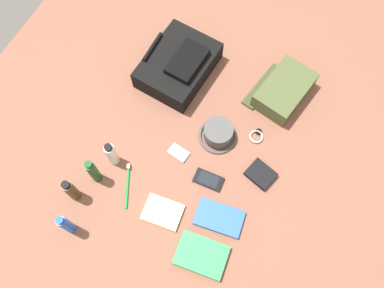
% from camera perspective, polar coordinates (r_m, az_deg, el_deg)
% --- Properties ---
extents(ground_plane, '(2.64, 2.02, 0.02)m').
position_cam_1_polar(ground_plane, '(1.71, 0.00, -0.65)').
color(ground_plane, brown).
rests_on(ground_plane, ground).
extents(backpack, '(0.37, 0.29, 0.13)m').
position_cam_1_polar(backpack, '(1.83, -1.90, 11.07)').
color(backpack, black).
rests_on(backpack, ground_plane).
extents(toiletry_pouch, '(0.30, 0.26, 0.09)m').
position_cam_1_polar(toiletry_pouch, '(1.82, 12.78, 7.43)').
color(toiletry_pouch, '#47512D').
rests_on(toiletry_pouch, ground_plane).
extents(bucket_hat, '(0.17, 0.17, 0.07)m').
position_cam_1_polar(bucket_hat, '(1.70, 3.72, 1.51)').
color(bucket_hat, '#4C4C4C').
rests_on(bucket_hat, ground_plane).
extents(deodorant_spray, '(0.04, 0.04, 0.17)m').
position_cam_1_polar(deodorant_spray, '(1.60, -17.34, -10.82)').
color(deodorant_spray, blue).
rests_on(deodorant_spray, ground_plane).
extents(cologne_bottle, '(0.04, 0.04, 0.16)m').
position_cam_1_polar(cologne_bottle, '(1.63, -16.71, -6.28)').
color(cologne_bottle, '#473319').
rests_on(cologne_bottle, ground_plane).
extents(shampoo_bottle, '(0.04, 0.04, 0.17)m').
position_cam_1_polar(shampoo_bottle, '(1.63, -13.79, -3.76)').
color(shampoo_bottle, '#19471E').
rests_on(shampoo_bottle, ground_plane).
extents(toothpaste_tube, '(0.04, 0.04, 0.15)m').
position_cam_1_polar(toothpaste_tube, '(1.65, -11.29, -1.41)').
color(toothpaste_tube, white).
rests_on(toothpaste_tube, ground_plane).
extents(paperback_novel, '(0.15, 0.20, 0.03)m').
position_cam_1_polar(paperback_novel, '(1.58, 1.33, -15.44)').
color(paperback_novel, '#2D934C').
rests_on(paperback_novel, ground_plane).
extents(travel_guidebook, '(0.14, 0.20, 0.02)m').
position_cam_1_polar(travel_guidebook, '(1.61, 3.86, -10.37)').
color(travel_guidebook, blue).
rests_on(travel_guidebook, ground_plane).
extents(cell_phone, '(0.07, 0.12, 0.01)m').
position_cam_1_polar(cell_phone, '(1.65, 2.33, -5.07)').
color(cell_phone, black).
rests_on(cell_phone, ground_plane).
extents(media_player, '(0.06, 0.09, 0.01)m').
position_cam_1_polar(media_player, '(1.69, -1.89, -1.26)').
color(media_player, '#B7B7BC').
rests_on(media_player, ground_plane).
extents(wristwatch, '(0.07, 0.06, 0.01)m').
position_cam_1_polar(wristwatch, '(1.74, 9.10, 1.13)').
color(wristwatch, '#99999E').
rests_on(wristwatch, ground_plane).
extents(toothbrush, '(0.17, 0.09, 0.02)m').
position_cam_1_polar(toothbrush, '(1.67, -9.08, -5.47)').
color(toothbrush, '#198C33').
rests_on(toothbrush, ground_plane).
extents(wallet, '(0.12, 0.13, 0.02)m').
position_cam_1_polar(wallet, '(1.68, 9.68, -4.24)').
color(wallet, black).
rests_on(wallet, ground_plane).
extents(notepad, '(0.13, 0.16, 0.02)m').
position_cam_1_polar(notepad, '(1.62, -4.16, -9.58)').
color(notepad, beige).
rests_on(notepad, ground_plane).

